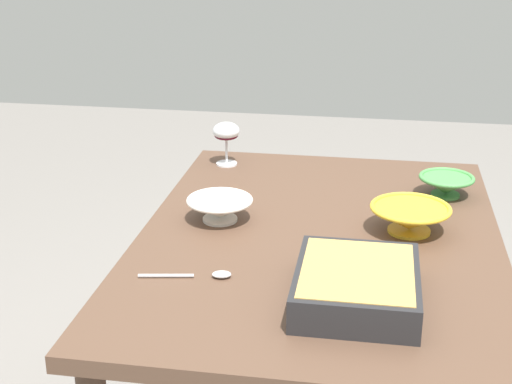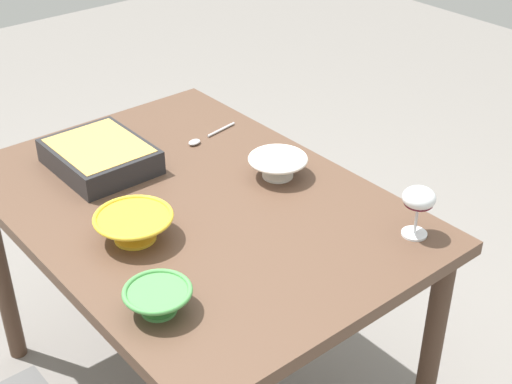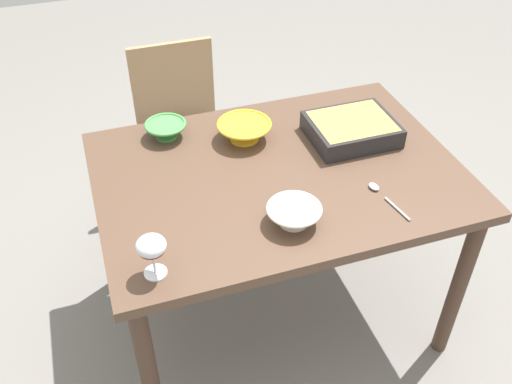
{
  "view_description": "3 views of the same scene",
  "coord_description": "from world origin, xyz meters",
  "px_view_note": "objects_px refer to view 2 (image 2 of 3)",
  "views": [
    {
      "loc": [
        -1.77,
        -0.13,
        1.56
      ],
      "look_at": [
        0.07,
        0.18,
        0.85
      ],
      "focal_mm": 52.95,
      "sensor_mm": 36.0,
      "label": 1
    },
    {
      "loc": [
        1.45,
        -0.98,
        1.87
      ],
      "look_at": [
        0.11,
        0.14,
        0.8
      ],
      "focal_mm": 51.19,
      "sensor_mm": 36.0,
      "label": 2
    },
    {
      "loc": [
        0.59,
        1.5,
        2.01
      ],
      "look_at": [
        0.13,
        0.14,
        0.82
      ],
      "focal_mm": 40.01,
      "sensor_mm": 36.0,
      "label": 3
    }
  ],
  "objects_px": {
    "wine_glass": "(419,201)",
    "small_bowl": "(278,165)",
    "serving_spoon": "(203,138)",
    "casserole_dish": "(100,155)",
    "serving_bowl": "(158,298)",
    "mixing_bowl": "(134,225)",
    "dining_table": "(195,227)"
  },
  "relations": [
    {
      "from": "serving_bowl",
      "to": "serving_spoon",
      "type": "distance_m",
      "value": 0.84
    },
    {
      "from": "wine_glass",
      "to": "small_bowl",
      "type": "bearing_deg",
      "value": -170.6
    },
    {
      "from": "dining_table",
      "to": "casserole_dish",
      "type": "distance_m",
      "value": 0.38
    },
    {
      "from": "casserole_dish",
      "to": "mixing_bowl",
      "type": "xyz_separation_m",
      "value": [
        0.39,
        -0.12,
        -0.0
      ]
    },
    {
      "from": "small_bowl",
      "to": "wine_glass",
      "type": "bearing_deg",
      "value": 9.4
    },
    {
      "from": "casserole_dish",
      "to": "serving_spoon",
      "type": "height_order",
      "value": "casserole_dish"
    },
    {
      "from": "casserole_dish",
      "to": "wine_glass",
      "type": "bearing_deg",
      "value": 28.35
    },
    {
      "from": "wine_glass",
      "to": "small_bowl",
      "type": "xyz_separation_m",
      "value": [
        -0.46,
        -0.08,
        -0.07
      ]
    },
    {
      "from": "casserole_dish",
      "to": "mixing_bowl",
      "type": "distance_m",
      "value": 0.41
    },
    {
      "from": "serving_spoon",
      "to": "casserole_dish",
      "type": "bearing_deg",
      "value": -98.87
    },
    {
      "from": "casserole_dish",
      "to": "dining_table",
      "type": "bearing_deg",
      "value": 17.66
    },
    {
      "from": "wine_glass",
      "to": "casserole_dish",
      "type": "height_order",
      "value": "wine_glass"
    },
    {
      "from": "serving_bowl",
      "to": "serving_spoon",
      "type": "height_order",
      "value": "serving_bowl"
    },
    {
      "from": "serving_spoon",
      "to": "small_bowl",
      "type": "bearing_deg",
      "value": 6.08
    },
    {
      "from": "serving_spoon",
      "to": "mixing_bowl",
      "type": "bearing_deg",
      "value": -54.0
    },
    {
      "from": "small_bowl",
      "to": "serving_bowl",
      "type": "xyz_separation_m",
      "value": [
        0.28,
        -0.61,
        -0.0
      ]
    },
    {
      "from": "casserole_dish",
      "to": "mixing_bowl",
      "type": "height_order",
      "value": "casserole_dish"
    },
    {
      "from": "serving_bowl",
      "to": "serving_spoon",
      "type": "bearing_deg",
      "value": 137.08
    },
    {
      "from": "dining_table",
      "to": "mixing_bowl",
      "type": "distance_m",
      "value": 0.27
    },
    {
      "from": "casserole_dish",
      "to": "small_bowl",
      "type": "xyz_separation_m",
      "value": [
        0.38,
        0.38,
        -0.01
      ]
    },
    {
      "from": "casserole_dish",
      "to": "small_bowl",
      "type": "relative_size",
      "value": 1.79
    },
    {
      "from": "serving_bowl",
      "to": "serving_spoon",
      "type": "relative_size",
      "value": 0.75
    },
    {
      "from": "wine_glass",
      "to": "serving_spoon",
      "type": "distance_m",
      "value": 0.8
    },
    {
      "from": "wine_glass",
      "to": "serving_bowl",
      "type": "relative_size",
      "value": 0.89
    },
    {
      "from": "casserole_dish",
      "to": "mixing_bowl",
      "type": "bearing_deg",
      "value": -17.04
    },
    {
      "from": "mixing_bowl",
      "to": "serving_spoon",
      "type": "height_order",
      "value": "mixing_bowl"
    },
    {
      "from": "mixing_bowl",
      "to": "small_bowl",
      "type": "height_order",
      "value": "mixing_bowl"
    },
    {
      "from": "casserole_dish",
      "to": "small_bowl",
      "type": "distance_m",
      "value": 0.54
    },
    {
      "from": "casserole_dish",
      "to": "serving_bowl",
      "type": "distance_m",
      "value": 0.71
    },
    {
      "from": "wine_glass",
      "to": "small_bowl",
      "type": "height_order",
      "value": "wine_glass"
    },
    {
      "from": "dining_table",
      "to": "mixing_bowl",
      "type": "bearing_deg",
      "value": -76.47
    },
    {
      "from": "serving_bowl",
      "to": "casserole_dish",
      "type": "bearing_deg",
      "value": 161.11
    }
  ]
}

